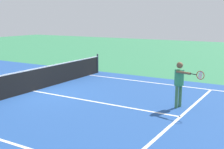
# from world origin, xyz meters

# --- Properties ---
(ground_plane) EXTENTS (60.00, 60.00, 0.00)m
(ground_plane) POSITION_xyz_m (0.00, 0.00, 0.00)
(ground_plane) COLOR #337F51
(court_surface_inbounds) EXTENTS (10.62, 24.40, 0.00)m
(court_surface_inbounds) POSITION_xyz_m (0.00, 0.00, 0.00)
(court_surface_inbounds) COLOR #234C93
(court_surface_inbounds) RESTS_ON ground_plane
(line_sideline_right) EXTENTS (0.10, 11.89, 0.01)m
(line_sideline_right) POSITION_xyz_m (4.11, -5.95, 0.00)
(line_sideline_right) COLOR white
(line_sideline_right) RESTS_ON ground_plane
(line_service_near) EXTENTS (8.22, 0.10, 0.01)m
(line_service_near) POSITION_xyz_m (0.00, -6.40, 0.00)
(line_service_near) COLOR white
(line_service_near) RESTS_ON ground_plane
(line_center_service) EXTENTS (0.10, 6.40, 0.01)m
(line_center_service) POSITION_xyz_m (0.00, -3.20, 0.00)
(line_center_service) COLOR white
(line_center_service) RESTS_ON ground_plane
(net) EXTENTS (9.85, 0.09, 1.07)m
(net) POSITION_xyz_m (0.00, 0.00, 0.49)
(net) COLOR #33383D
(net) RESTS_ON ground_plane
(player_near) EXTENTS (0.72, 1.11, 1.59)m
(player_near) POSITION_xyz_m (0.93, -6.03, 0.99)
(player_near) COLOR #3F7247
(player_near) RESTS_ON ground_plane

